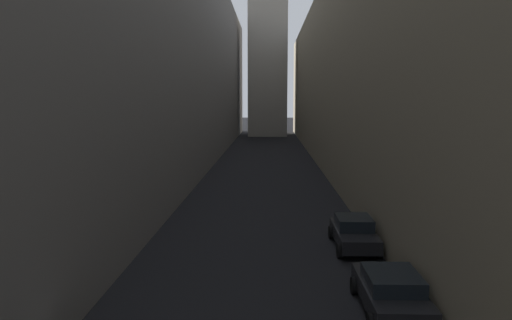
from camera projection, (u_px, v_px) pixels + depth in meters
name	position (u px, v px, depth m)	size (l,w,h in m)	color
ground_plane	(265.00, 170.00, 45.64)	(264.00, 264.00, 0.00)	black
building_block_left	(141.00, 60.00, 46.58)	(14.07, 108.00, 21.74)	slate
building_block_right	(378.00, 76.00, 46.10)	(11.27, 108.00, 18.41)	gray
parked_car_right_third	(391.00, 291.00, 15.15)	(2.03, 4.20, 1.43)	black
parked_car_right_far	(354.00, 232.00, 21.82)	(1.96, 4.24, 1.47)	black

